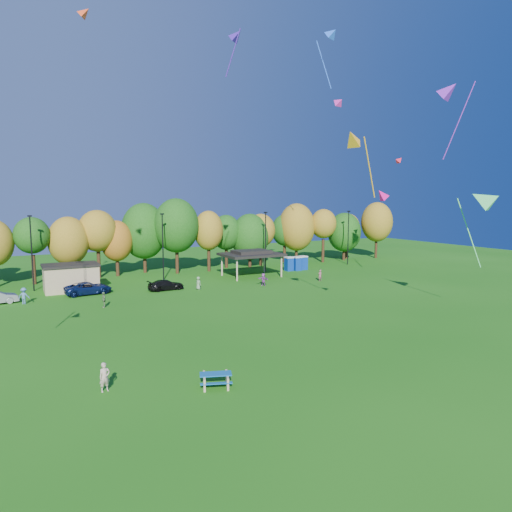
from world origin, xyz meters
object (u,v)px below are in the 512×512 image
kite_flyer (105,377)px  car_c (88,288)px  picnic_table (216,379)px  car_d (166,285)px  porta_potties (296,263)px

kite_flyer → car_c: bearing=74.1°
picnic_table → car_d: (6.09, 29.49, 0.17)m
picnic_table → car_d: 30.11m
porta_potties → kite_flyer: bearing=-136.4°
car_d → kite_flyer: bearing=152.8°
car_d → car_c: bearing=74.8°
car_c → kite_flyer: bearing=168.0°
picnic_table → kite_flyer: size_ratio=1.33×
porta_potties → car_c: porta_potties is taller
picnic_table → kite_flyer: 6.31m
porta_potties → car_d: porta_potties is taller
porta_potties → car_c: (-31.29, -3.93, -0.38)m
car_c → car_d: (8.69, -1.81, -0.09)m
porta_potties → car_d: 23.32m
car_c → car_d: 8.88m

